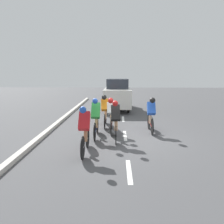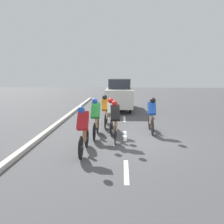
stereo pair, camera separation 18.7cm
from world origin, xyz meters
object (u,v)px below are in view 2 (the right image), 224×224
at_px(cyclist_black, 115,120).
at_px(cyclist_blue, 151,114).
at_px(cyclist_red, 83,129).
at_px(cyclist_orange, 106,110).
at_px(cyclist_green, 96,117).
at_px(support_car, 119,94).
at_px(cyclist_white, 111,114).

distance_m(cyclist_black, cyclist_blue, 1.88).
height_order(cyclist_red, cyclist_blue, cyclist_red).
bearing_deg(cyclist_orange, cyclist_blue, 155.45).
bearing_deg(cyclist_green, support_car, -96.82).
distance_m(cyclist_orange, cyclist_green, 1.76).
relative_size(cyclist_blue, cyclist_green, 0.94).
relative_size(cyclist_red, support_car, 0.40).
relative_size(cyclist_white, cyclist_blue, 1.06).
distance_m(cyclist_orange, support_car, 5.01).
distance_m(cyclist_black, cyclist_green, 0.84).
height_order(cyclist_orange, cyclist_white, cyclist_orange).
height_order(cyclist_green, support_car, support_car).
xyz_separation_m(cyclist_blue, support_car, (1.41, -5.87, 0.26)).
xyz_separation_m(cyclist_white, cyclist_green, (0.56, 0.81, 0.03)).
bearing_deg(support_car, cyclist_black, 89.65).
bearing_deg(cyclist_red, cyclist_white, -105.85).
relative_size(cyclist_red, cyclist_blue, 1.05).
bearing_deg(cyclist_blue, cyclist_orange, -24.55).
relative_size(cyclist_black, cyclist_blue, 1.04).
xyz_separation_m(cyclist_red, support_car, (-0.97, -8.44, 0.27)).
xyz_separation_m(cyclist_white, cyclist_blue, (-1.65, -0.03, 0.02)).
bearing_deg(cyclist_red, support_car, -96.54).
xyz_separation_m(cyclist_red, cyclist_black, (-0.92, -1.37, 0.00)).
bearing_deg(cyclist_black, cyclist_orange, -76.21).
distance_m(cyclist_white, cyclist_green, 0.98).
bearing_deg(cyclist_white, cyclist_red, 74.15).
relative_size(cyclist_black, cyclist_white, 0.98).
relative_size(cyclist_white, support_car, 0.40).
relative_size(cyclist_red, cyclist_white, 0.99).
bearing_deg(cyclist_white, cyclist_blue, -179.02).
relative_size(cyclist_black, cyclist_green, 0.98).
xyz_separation_m(cyclist_blue, cyclist_green, (2.21, 0.84, 0.01)).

